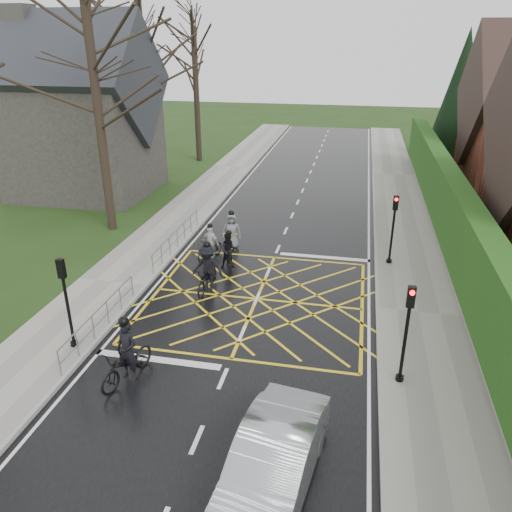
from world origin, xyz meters
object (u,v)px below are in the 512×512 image
(cyclist_mid, at_px, (208,273))
(cyclist_lead, at_px, (231,236))
(cyclist_rear, at_px, (127,360))
(cyclist_back, at_px, (229,254))
(car, at_px, (272,464))
(cyclist_front, at_px, (210,246))

(cyclist_mid, bearing_deg, cyclist_lead, 92.71)
(cyclist_rear, height_order, cyclist_mid, cyclist_rear)
(cyclist_back, relative_size, cyclist_mid, 0.84)
(car, bearing_deg, cyclist_back, 116.98)
(cyclist_front, xyz_separation_m, car, (4.95, -11.93, 0.15))
(car, bearing_deg, cyclist_lead, 115.79)
(cyclist_mid, distance_m, cyclist_front, 3.07)
(cyclist_front, relative_size, cyclist_lead, 0.83)
(cyclist_rear, xyz_separation_m, cyclist_lead, (0.57, 10.10, -0.01))
(cyclist_rear, relative_size, cyclist_lead, 1.09)
(cyclist_mid, relative_size, cyclist_lead, 1.04)
(cyclist_mid, height_order, cyclist_front, cyclist_mid)
(cyclist_lead, bearing_deg, cyclist_back, -88.35)
(cyclist_back, relative_size, cyclist_front, 1.05)
(cyclist_front, bearing_deg, cyclist_mid, -51.82)
(cyclist_rear, distance_m, cyclist_lead, 10.12)
(cyclist_back, xyz_separation_m, car, (3.86, -11.12, 0.10))
(cyclist_back, distance_m, cyclist_mid, 2.18)
(cyclist_back, distance_m, cyclist_front, 1.36)
(cyclist_back, bearing_deg, cyclist_front, 121.86)
(cyclist_rear, bearing_deg, cyclist_back, 98.96)
(cyclist_mid, distance_m, cyclist_lead, 4.17)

